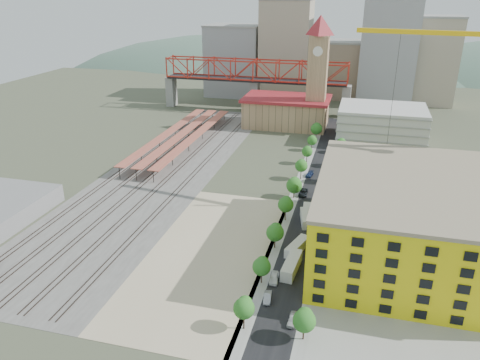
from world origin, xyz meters
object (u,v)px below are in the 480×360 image
(site_trailer_b, at_px, (297,247))
(site_trailer_a, at_px, (292,265))
(site_trailer_d, at_px, (307,213))
(car_0, at_px, (274,278))
(site_trailer_c, at_px, (306,218))
(construction_building, at_px, (415,219))
(clock_tower, at_px, (318,63))

(site_trailer_b, bearing_deg, site_trailer_a, -71.94)
(site_trailer_d, height_order, car_0, site_trailer_d)
(site_trailer_a, height_order, site_trailer_c, site_trailer_a)
(site_trailer_b, height_order, site_trailer_c, site_trailer_b)
(construction_building, relative_size, site_trailer_b, 5.62)
(construction_building, height_order, car_0, construction_building)
(construction_building, relative_size, site_trailer_c, 5.62)
(construction_building, xyz_separation_m, car_0, (-29.00, -18.74, -8.61))
(car_0, bearing_deg, site_trailer_a, 53.62)
(car_0, bearing_deg, site_trailer_c, 79.23)
(construction_building, bearing_deg, clock_tower, 108.78)
(clock_tower, relative_size, site_trailer_a, 5.08)
(clock_tower, distance_m, site_trailer_c, 94.44)
(site_trailer_a, height_order, site_trailer_d, site_trailer_a)
(site_trailer_b, bearing_deg, site_trailer_d, 108.06)
(site_trailer_b, relative_size, site_trailer_c, 1.00)
(clock_tower, relative_size, site_trailer_d, 5.71)
(site_trailer_a, relative_size, site_trailer_b, 1.14)
(construction_building, distance_m, site_trailer_c, 29.03)
(clock_tower, bearing_deg, site_trailer_d, -84.73)
(site_trailer_a, bearing_deg, site_trailer_d, 94.59)
(site_trailer_b, bearing_deg, clock_tower, 112.40)
(site_trailer_a, xyz_separation_m, site_trailer_b, (0.00, 8.59, -0.17))
(clock_tower, bearing_deg, site_trailer_c, -84.92)
(construction_building, xyz_separation_m, site_trailer_a, (-26.00, -13.86, -8.01))
(site_trailer_c, bearing_deg, site_trailer_b, -101.73)
(clock_tower, distance_m, site_trailer_b, 109.08)
(clock_tower, bearing_deg, site_trailer_a, -85.98)
(car_0, bearing_deg, construction_building, 28.06)
(construction_building, xyz_separation_m, site_trailer_b, (-26.00, -5.27, -8.18))
(clock_tower, xyz_separation_m, construction_building, (34.00, -99.99, -19.29))
(clock_tower, bearing_deg, site_trailer_b, -85.65)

